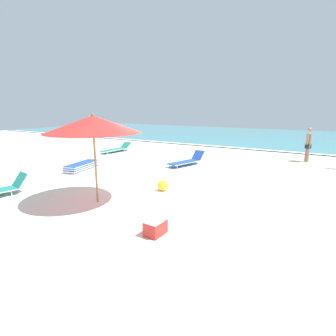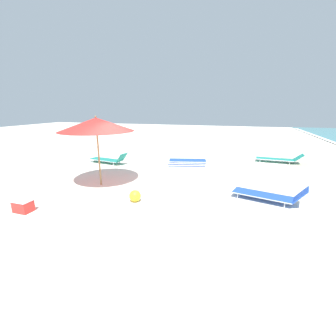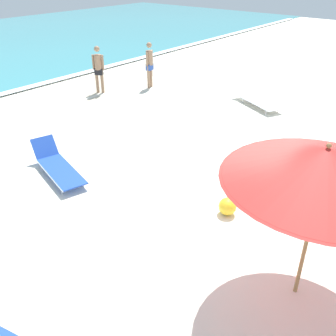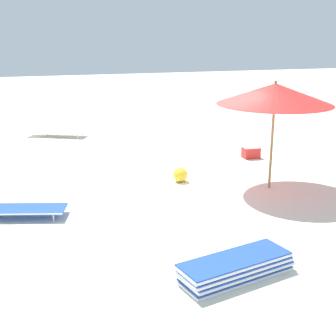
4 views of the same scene
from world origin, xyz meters
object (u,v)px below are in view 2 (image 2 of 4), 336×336
Objects in this scene: beach_umbrella at (96,125)px; lounger_stack at (187,163)px; sun_lounger_near_water_left at (279,159)px; cooler_box at (23,205)px; sun_lounger_under_umbrella at (109,159)px; sun_lounger_near_water_right at (269,195)px; beach_ball at (135,196)px.

beach_umbrella is 4.93m from lounger_stack.
sun_lounger_near_water_left reaches higher than cooler_box.
sun_lounger_near_water_right is at bearing 78.25° from sun_lounger_under_umbrella.
sun_lounger_near_water_left is 1.05× the size of sun_lounger_near_water_right.
sun_lounger_near_water_left is (-2.14, 4.54, 0.05)m from lounger_stack.
sun_lounger_near_water_right is (2.92, 7.41, 0.00)m from sun_lounger_under_umbrella.
sun_lounger_near_water_right is 5.94× the size of beach_ball.
beach_umbrella reaches higher than sun_lounger_near_water_right.
lounger_stack is at bearing 63.07° from cooler_box.
lounger_stack is 5.02m from sun_lounger_near_water_left.
lounger_stack is at bearing -120.86° from sun_lounger_near_water_right.
sun_lounger_near_water_right reaches higher than lounger_stack.
cooler_box is at bearing -38.90° from sun_lounger_near_water_left.
sun_lounger_under_umbrella is at bearing -154.11° from beach_umbrella.
beach_umbrella reaches higher than sun_lounger_near_water_left.
beach_umbrella reaches higher than beach_ball.
beach_umbrella is at bearing 35.67° from sun_lounger_under_umbrella.
cooler_box is (5.68, 0.67, -0.03)m from sun_lounger_under_umbrella.
beach_ball is (1.07, 1.91, -2.08)m from beach_umbrella.
cooler_box reaches higher than lounger_stack.
sun_lounger_near_water_left is 4.51× the size of cooler_box.
sun_lounger_under_umbrella is at bearing -140.56° from beach_ball.
sun_lounger_near_water_left reaches higher than lounger_stack.
cooler_box is (6.28, -3.37, 0.02)m from lounger_stack.
beach_ball is (1.20, -4.02, -0.04)m from sun_lounger_near_water_right.
beach_umbrella is 6.27m from sun_lounger_near_water_right.
sun_lounger_near_water_right reaches higher than sun_lounger_near_water_left.
sun_lounger_near_water_right is (3.52, 3.37, 0.06)m from lounger_stack.
sun_lounger_near_water_right is (5.66, -1.17, 0.01)m from sun_lounger_near_water_left.
beach_umbrella reaches higher than cooler_box.
cooler_box is at bearing -17.28° from beach_umbrella.
cooler_box is at bearing -52.38° from sun_lounger_near_water_right.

